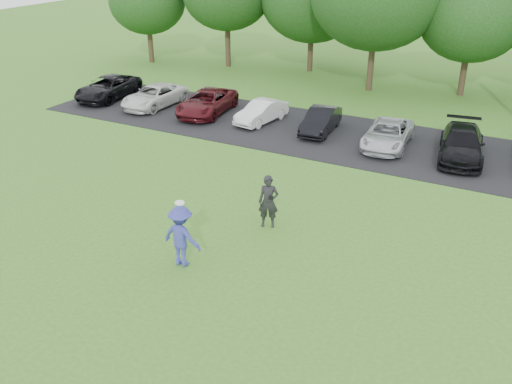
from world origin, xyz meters
TOP-DOWN VIEW (x-y plane):
  - ground at (0.00, 0.00)m, footprint 100.00×100.00m
  - parking_lot at (0.00, 13.00)m, footprint 32.00×6.50m
  - frisbee_player at (-0.87, 0.59)m, footprint 1.22×0.72m
  - camera_bystander at (0.29, 3.81)m, footprint 0.76×0.63m
  - parked_cars at (0.18, 13.05)m, footprint 31.10×4.93m
  - tree_row at (1.51, 22.76)m, footprint 42.39×9.85m

SIDE VIEW (x-z plane):
  - ground at x=0.00m, z-range 0.00..0.00m
  - parking_lot at x=0.00m, z-range 0.00..0.03m
  - parked_cars at x=0.18m, z-range -0.01..1.25m
  - camera_bystander at x=0.29m, z-range 0.00..1.78m
  - frisbee_player at x=-0.87m, z-range -0.11..1.98m
  - tree_row at x=1.51m, z-range 0.59..9.23m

